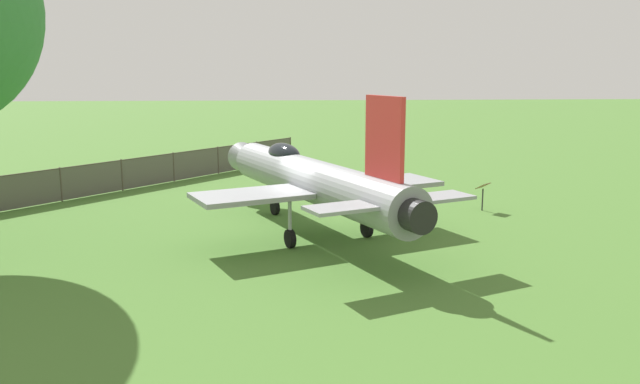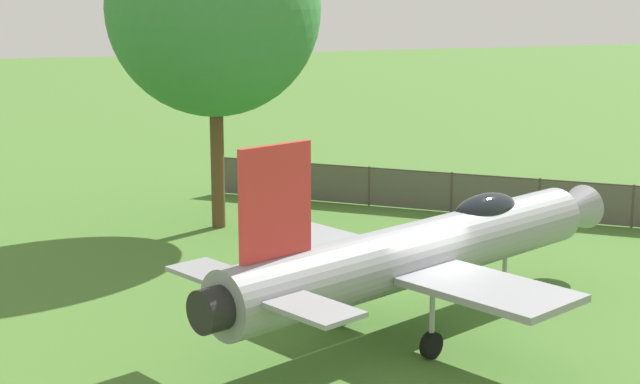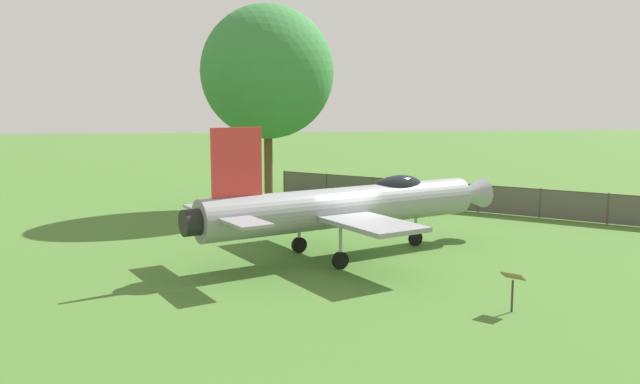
# 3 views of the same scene
# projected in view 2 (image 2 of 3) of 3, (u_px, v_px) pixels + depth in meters

# --- Properties ---
(ground_plane) EXTENTS (200.00, 200.00, 0.00)m
(ground_plane) POSITION_uv_depth(u_px,v_px,m) (416.00, 329.00, 22.74)
(ground_plane) COLOR #47722D
(display_jet) EXTENTS (12.82, 8.78, 4.94)m
(display_jet) POSITION_uv_depth(u_px,v_px,m) (428.00, 248.00, 22.58)
(display_jet) COLOR gray
(display_jet) RESTS_ON ground_plane
(shade_tree) EXTENTS (7.07, 6.66, 10.90)m
(shade_tree) POSITION_uv_depth(u_px,v_px,m) (214.00, 9.00, 31.03)
(shade_tree) COLOR brown
(shade_tree) RESTS_ON ground_plane
(perimeter_fence) EXTENTS (19.05, 16.59, 1.50)m
(perimeter_fence) POSITION_uv_depth(u_px,v_px,m) (539.00, 198.00, 33.40)
(perimeter_fence) COLOR #4C4238
(perimeter_fence) RESTS_ON ground_plane
(shrub_near_fence) EXTENTS (1.55, 1.46, 1.05)m
(shrub_near_fence) POSITION_uv_depth(u_px,v_px,m) (324.00, 180.00, 37.99)
(shrub_near_fence) COLOR #235B26
(shrub_near_fence) RESTS_ON ground_plane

